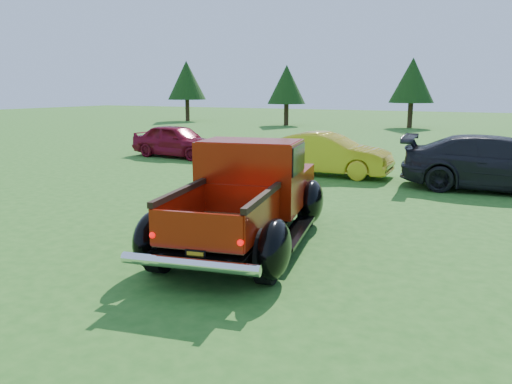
# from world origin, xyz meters

# --- Properties ---
(ground) EXTENTS (120.00, 120.00, 0.00)m
(ground) POSITION_xyz_m (0.00, 0.00, 0.00)
(ground) COLOR #275E1A
(ground) RESTS_ON ground
(tree_far_west) EXTENTS (3.33, 3.33, 5.20)m
(tree_far_west) POSITION_xyz_m (-22.00, 30.00, 3.52)
(tree_far_west) COLOR #332114
(tree_far_west) RESTS_ON ground
(tree_west) EXTENTS (2.94, 2.94, 4.60)m
(tree_west) POSITION_xyz_m (-12.00, 29.00, 3.11)
(tree_west) COLOR #332114
(tree_west) RESTS_ON ground
(tree_mid_left) EXTENTS (3.20, 3.20, 5.00)m
(tree_mid_left) POSITION_xyz_m (-3.00, 31.00, 3.38)
(tree_mid_left) COLOR #332114
(tree_mid_left) RESTS_ON ground
(pickup_truck) EXTENTS (3.18, 5.30, 1.87)m
(pickup_truck) POSITION_xyz_m (-0.34, 1.13, 0.89)
(pickup_truck) COLOR black
(pickup_truck) RESTS_ON ground
(show_car_red) EXTENTS (4.07, 1.86, 1.35)m
(show_car_red) POSITION_xyz_m (-8.50, 10.00, 0.68)
(show_car_red) COLOR maroon
(show_car_red) RESTS_ON ground
(show_car_yellow) EXTENTS (4.26, 1.64, 1.38)m
(show_car_yellow) POSITION_xyz_m (-1.50, 8.61, 0.69)
(show_car_yellow) COLOR gold
(show_car_yellow) RESTS_ON ground
(show_car_grey) EXTENTS (5.38, 2.54, 1.52)m
(show_car_grey) POSITION_xyz_m (3.62, 8.36, 0.76)
(show_car_grey) COLOR black
(show_car_grey) RESTS_ON ground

